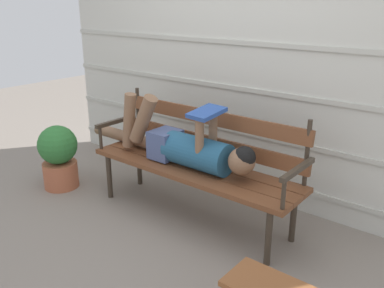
# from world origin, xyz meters

# --- Properties ---
(ground_plane) EXTENTS (12.00, 12.00, 0.00)m
(ground_plane) POSITION_xyz_m (0.00, 0.00, 0.00)
(ground_plane) COLOR gray
(house_siding) EXTENTS (4.15, 0.08, 2.60)m
(house_siding) POSITION_xyz_m (0.00, 0.81, 1.30)
(house_siding) COLOR beige
(house_siding) RESTS_ON ground
(park_bench) EXTENTS (1.74, 0.47, 0.89)m
(park_bench) POSITION_xyz_m (0.00, 0.22, 0.48)
(park_bench) COLOR brown
(park_bench) RESTS_ON ground
(reclining_person) EXTENTS (1.70, 0.27, 0.51)m
(reclining_person) POSITION_xyz_m (-0.09, 0.15, 0.58)
(reclining_person) COLOR #23567A
(potted_plant) EXTENTS (0.35, 0.35, 0.58)m
(potted_plant) POSITION_xyz_m (-1.28, -0.17, 0.31)
(potted_plant) COLOR #AD5B3D
(potted_plant) RESTS_ON ground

